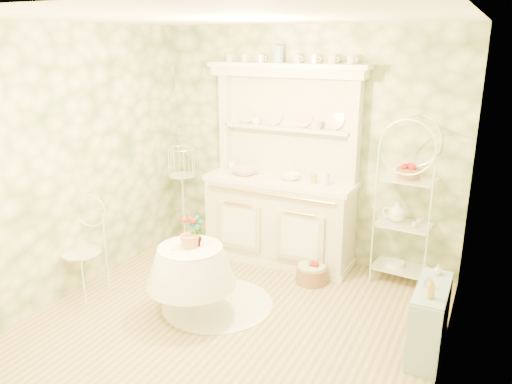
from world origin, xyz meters
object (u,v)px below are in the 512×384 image
at_px(bakers_rack, 406,198).
at_px(floor_basket, 312,274).
at_px(cafe_chair, 82,255).
at_px(birdcage_stand, 183,191).
at_px(round_table, 192,283).
at_px(side_shelf, 429,322).
at_px(kitchen_dresser, 280,167).

height_order(bakers_rack, floor_basket, bakers_rack).
relative_size(cafe_chair, birdcage_stand, 0.60).
bearing_deg(round_table, bakers_rack, 45.65).
distance_m(bakers_rack, side_shelf, 1.50).
relative_size(side_shelf, birdcage_stand, 0.48).
bearing_deg(bakers_rack, side_shelf, -64.39).
relative_size(birdcage_stand, floor_basket, 4.66).
bearing_deg(floor_basket, bakers_rack, 30.32).
relative_size(side_shelf, floor_basket, 2.26).
xyz_separation_m(kitchen_dresser, round_table, (-0.21, -1.56, -0.80)).
relative_size(cafe_chair, floor_basket, 2.79).
distance_m(birdcage_stand, floor_basket, 1.99).
height_order(kitchen_dresser, cafe_chair, kitchen_dresser).
relative_size(side_shelf, cafe_chair, 0.81).
height_order(birdcage_stand, floor_basket, birdcage_stand).
bearing_deg(side_shelf, round_table, -164.96).
height_order(side_shelf, round_table, round_table).
xyz_separation_m(kitchen_dresser, side_shelf, (1.88, -1.17, -0.85)).
bearing_deg(birdcage_stand, side_shelf, -18.98).
distance_m(side_shelf, round_table, 2.12).
bearing_deg(cafe_chair, bakers_rack, 15.89).
distance_m(kitchen_dresser, birdcage_stand, 1.38).
bearing_deg(floor_basket, kitchen_dresser, 144.86).
xyz_separation_m(kitchen_dresser, floor_basket, (0.57, -0.40, -1.05)).
height_order(round_table, floor_basket, round_table).
xyz_separation_m(side_shelf, floor_basket, (-1.31, 0.77, -0.19)).
bearing_deg(round_table, birdcage_stand, 126.42).
distance_m(round_table, cafe_chair, 1.28).
bearing_deg(side_shelf, birdcage_stand, 165.55).
bearing_deg(bakers_rack, round_table, -129.28).
xyz_separation_m(side_shelf, cafe_chair, (-3.36, -0.49, 0.13)).
xyz_separation_m(bakers_rack, birdcage_stand, (-2.71, -0.17, -0.24)).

